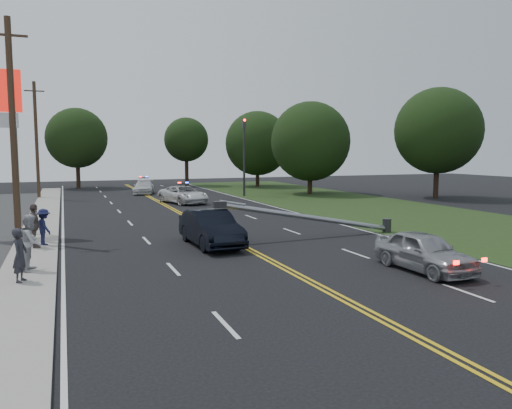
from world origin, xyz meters
name	(u,v)px	position (x,y,z in m)	size (l,w,h in m)	color
ground	(322,288)	(0.00, 0.00, 0.00)	(120.00, 120.00, 0.00)	black
sidewalk	(35,246)	(-8.40, 10.00, 0.06)	(1.80, 70.00, 0.12)	#9C978D
grass_verge	(443,222)	(13.50, 10.00, 0.01)	(12.00, 80.00, 0.01)	#1F3012
centerline_yellow	(223,236)	(0.00, 10.00, 0.01)	(0.36, 80.00, 0.00)	gold
traffic_signal	(244,150)	(8.30, 30.00, 4.21)	(0.28, 0.41, 7.05)	#2D2D30
fallen_streetlight	(319,218)	(4.19, 8.00, 0.92)	(9.36, 0.44, 1.91)	#2D2D30
utility_pole_mid	(13,129)	(-9.20, 12.00, 5.08)	(1.60, 0.28, 10.00)	#382619
utility_pole_far	(36,140)	(-9.20, 34.00, 5.08)	(1.60, 0.28, 10.00)	#382619
tree_6	(77,138)	(-5.63, 45.88, 5.53)	(6.62, 6.62, 8.85)	black
tree_7	(186,140)	(6.57, 45.41, 5.45)	(5.21, 5.21, 8.07)	black
tree_8	(258,143)	(14.05, 41.37, 5.00)	(7.46, 7.46, 8.73)	black
tree_9	(310,141)	(15.02, 29.93, 5.03)	(7.59, 7.59, 8.83)	black
tree_13	(438,131)	(23.31, 22.00, 5.86)	(7.45, 7.45, 9.59)	black
crashed_sedan	(211,228)	(-1.26, 7.73, 0.78)	(1.65, 4.73, 1.56)	black
waiting_sedan	(424,251)	(4.32, 0.65, 0.68)	(1.61, 4.01, 1.37)	#93959A
emergency_a	(183,195)	(1.62, 25.64, 0.69)	(2.28, 4.95, 1.38)	silver
emergency_b	(144,187)	(0.06, 35.81, 0.65)	(1.81, 4.46, 1.30)	silver
bystander_a	(20,255)	(-8.50, 3.61, 0.95)	(0.61, 0.40, 1.66)	#292831
bystander_b	(31,242)	(-8.27, 5.16, 1.07)	(0.92, 0.72, 1.90)	#AEAEB3
bystander_c	(44,227)	(-8.03, 9.94, 0.90)	(1.00, 0.58, 1.55)	#1C1E46
bystander_d	(34,226)	(-8.37, 9.40, 1.04)	(1.08, 0.45, 1.84)	#5D4E4B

